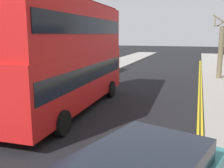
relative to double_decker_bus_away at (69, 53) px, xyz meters
name	(u,v)px	position (x,y,z in m)	size (l,w,h in m)	color
sidewalk_left	(43,89)	(-4.25, 3.77, -2.96)	(4.00, 80.00, 0.14)	#9E9991
kerb_line_outer	(202,112)	(6.65, 1.77, -3.03)	(0.10, 56.00, 0.01)	yellow
kerb_line_inner	(198,112)	(6.49, 1.77, -3.03)	(0.10, 56.00, 0.01)	yellow
double_decker_bus_away	(69,53)	(0.00, 0.00, 0.00)	(3.10, 10.89, 5.64)	red
street_tree_near	(221,50)	(8.10, 12.57, -0.40)	(1.54, 1.58, 5.47)	#6B6047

